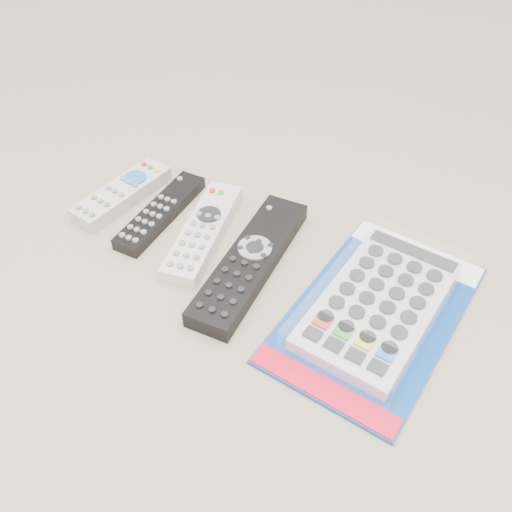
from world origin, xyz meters
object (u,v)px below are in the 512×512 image
at_px(remote_small_grey, 122,193).
at_px(jumbo_remote_packaged, 379,303).
at_px(remote_slim_black, 160,212).
at_px(remote_large_black, 250,261).
at_px(remote_silver_dvd, 203,231).

relative_size(remote_small_grey, jumbo_remote_packaged, 0.54).
distance_m(remote_slim_black, remote_large_black, 0.17).
xyz_separation_m(remote_small_grey, remote_slim_black, (0.08, -0.01, -0.00)).
distance_m(remote_small_grey, remote_silver_dvd, 0.16).
relative_size(remote_silver_dvd, remote_large_black, 0.81).
xyz_separation_m(remote_slim_black, remote_large_black, (0.17, -0.04, 0.00)).
bearing_deg(remote_silver_dvd, remote_slim_black, 163.46).
relative_size(remote_slim_black, jumbo_remote_packaged, 0.57).
relative_size(remote_small_grey, remote_large_black, 0.68).
bearing_deg(remote_silver_dvd, remote_large_black, -26.46).
xyz_separation_m(remote_silver_dvd, jumbo_remote_packaged, (0.27, -0.03, 0.01)).
relative_size(remote_small_grey, remote_silver_dvd, 0.83).
height_order(remote_small_grey, remote_slim_black, remote_small_grey).
xyz_separation_m(remote_small_grey, remote_large_black, (0.25, -0.05, 0.00)).
xyz_separation_m(remote_small_grey, jumbo_remote_packaged, (0.43, -0.04, 0.01)).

